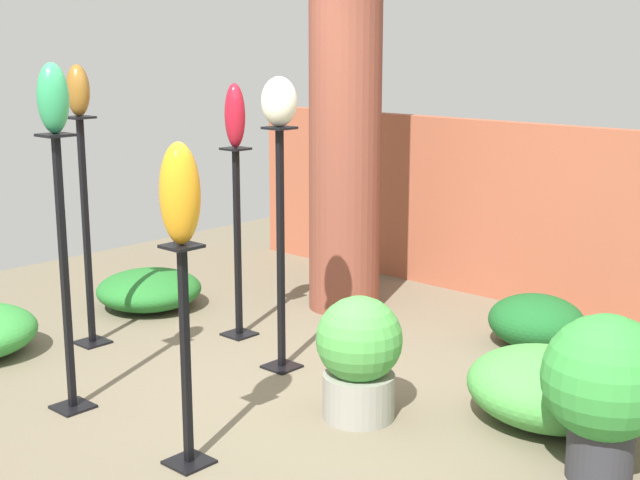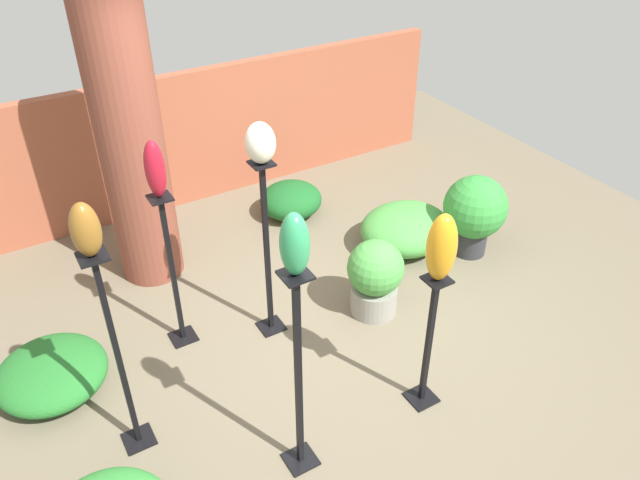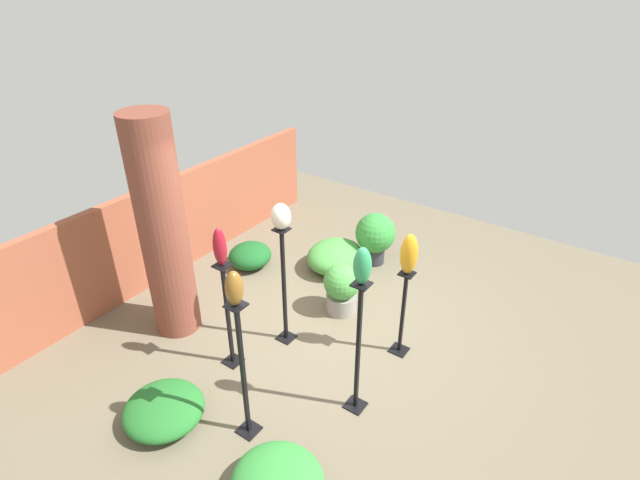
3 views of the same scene
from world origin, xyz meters
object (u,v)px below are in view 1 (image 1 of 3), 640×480
at_px(pedestal_ivory, 281,259).
at_px(art_vase_jade, 53,98).
at_px(potted_plant_near_pillar, 605,385).
at_px(art_vase_amber, 180,194).
at_px(brick_pillar, 345,132).
at_px(pedestal_jade, 65,285).
at_px(pedestal_amber, 186,367).
at_px(art_vase_ivory, 279,102).
at_px(pedestal_bronze, 87,241).
at_px(art_vase_bronze, 78,90).
at_px(pedestal_ruby, 238,251).
at_px(art_vase_ruby, 235,115).
at_px(potted_plant_front_left, 359,355).

distance_m(pedestal_ivory, art_vase_jade, 1.68).
bearing_deg(potted_plant_near_pillar, art_vase_amber, -141.70).
height_order(brick_pillar, pedestal_jade, brick_pillar).
bearing_deg(brick_pillar, pedestal_jade, -86.53).
distance_m(pedestal_amber, potted_plant_near_pillar, 1.98).
relative_size(art_vase_ivory, art_vase_amber, 0.62).
height_order(brick_pillar, potted_plant_near_pillar, brick_pillar).
relative_size(pedestal_amber, pedestal_bronze, 0.71).
bearing_deg(brick_pillar, pedestal_bronze, -111.46).
distance_m(art_vase_jade, art_vase_bronze, 1.12).
bearing_deg(art_vase_ivory, pedestal_ruby, 159.45).
xyz_separation_m(pedestal_bronze, art_vase_amber, (1.88, -0.70, 0.63)).
xyz_separation_m(art_vase_amber, art_vase_ruby, (-1.27, 1.50, 0.20)).
xyz_separation_m(art_vase_ivory, art_vase_amber, (0.59, -1.24, -0.33)).
bearing_deg(brick_pillar, pedestal_ivory, -65.61).
bearing_deg(art_vase_ruby, art_vase_jade, -80.55).
height_order(art_vase_bronze, potted_plant_near_pillar, art_vase_bronze).
xyz_separation_m(pedestal_jade, pedestal_amber, (1.02, 0.01, -0.22)).
bearing_deg(art_vase_bronze, art_vase_ruby, 52.34).
distance_m(pedestal_ivory, potted_plant_front_left, 0.95).
distance_m(pedestal_bronze, potted_plant_near_pillar, 3.48).
bearing_deg(art_vase_ivory, art_vase_amber, -64.51).
height_order(pedestal_ivory, art_vase_ruby, art_vase_ruby).
relative_size(pedestal_ivory, art_vase_ivory, 5.13).
bearing_deg(pedestal_jade, art_vase_jade, -135.00).
distance_m(pedestal_ivory, art_vase_ruby, 1.10).
distance_m(pedestal_amber, art_vase_ivory, 1.81).
height_order(pedestal_ivory, pedestal_jade, pedestal_jade).
relative_size(art_vase_jade, art_vase_ruby, 0.86).
bearing_deg(pedestal_jade, pedestal_ivory, 71.34).
xyz_separation_m(pedestal_jade, art_vase_ruby, (-0.25, 1.50, 0.82)).
height_order(art_vase_ruby, potted_plant_near_pillar, art_vase_ruby).
height_order(potted_plant_near_pillar, potted_plant_front_left, potted_plant_near_pillar).
distance_m(art_vase_ruby, potted_plant_front_left, 1.99).
bearing_deg(brick_pillar, art_vase_amber, -65.06).
bearing_deg(pedestal_ruby, pedestal_ivory, -20.55).
distance_m(brick_pillar, art_vase_ruby, 1.04).
height_order(art_vase_amber, art_vase_bronze, art_vase_bronze).
height_order(pedestal_ruby, potted_plant_front_left, pedestal_ruby).
distance_m(pedestal_jade, pedestal_ruby, 1.53).
bearing_deg(pedestal_bronze, pedestal_amber, -20.27).
relative_size(brick_pillar, pedestal_bronze, 1.76).
distance_m(brick_pillar, potted_plant_front_left, 2.32).
bearing_deg(pedestal_ruby, art_vase_ruby, 90.00).
relative_size(pedestal_amber, potted_plant_near_pillar, 1.38).
bearing_deg(pedestal_jade, brick_pillar, 93.47).
height_order(pedestal_amber, art_vase_amber, art_vase_amber).
distance_m(pedestal_ivory, pedestal_jade, 1.32).
distance_m(pedestal_bronze, art_vase_bronze, 1.00).
distance_m(pedestal_ivory, potted_plant_near_pillar, 2.16).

